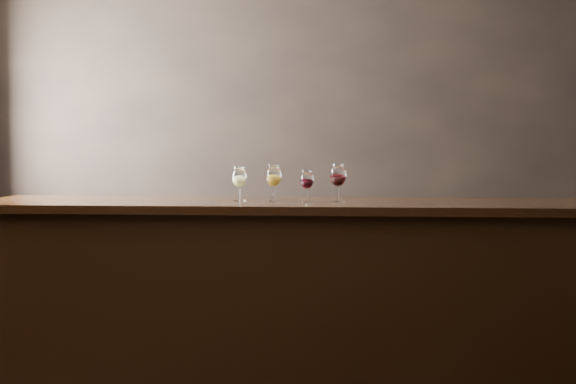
% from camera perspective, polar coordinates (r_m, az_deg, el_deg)
% --- Properties ---
extents(room_shell, '(5.02, 4.52, 2.81)m').
position_cam_1_polar(room_shell, '(3.33, -5.41, 8.72)').
color(room_shell, black).
rests_on(room_shell, ground).
extents(bar_counter, '(3.35, 1.02, 1.15)m').
position_cam_1_polar(bar_counter, '(4.39, 0.31, -8.76)').
color(bar_counter, black).
rests_on(bar_counter, ground).
extents(bar_top, '(3.46, 1.10, 0.04)m').
position_cam_1_polar(bar_top, '(4.31, 0.31, -0.96)').
color(bar_top, black).
rests_on(bar_top, bar_counter).
extents(back_bar_shelf, '(2.45, 0.40, 0.88)m').
position_cam_1_polar(back_bar_shelf, '(5.24, 5.50, -8.33)').
color(back_bar_shelf, black).
rests_on(back_bar_shelf, ground).
extents(glass_white, '(0.08, 0.08, 0.19)m').
position_cam_1_polar(glass_white, '(4.36, -3.49, 1.01)').
color(glass_white, white).
rests_on(glass_white, bar_top).
extents(glass_amber, '(0.08, 0.08, 0.20)m').
position_cam_1_polar(glass_amber, '(4.33, -1.03, 1.09)').
color(glass_amber, white).
rests_on(glass_amber, bar_top).
extents(glass_red_a, '(0.07, 0.07, 0.17)m').
position_cam_1_polar(glass_red_a, '(4.28, 1.35, 0.84)').
color(glass_red_a, white).
rests_on(glass_red_a, bar_top).
extents(glass_red_b, '(0.09, 0.09, 0.21)m').
position_cam_1_polar(glass_red_b, '(4.27, 3.58, 1.15)').
color(glass_red_b, white).
rests_on(glass_red_b, bar_top).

